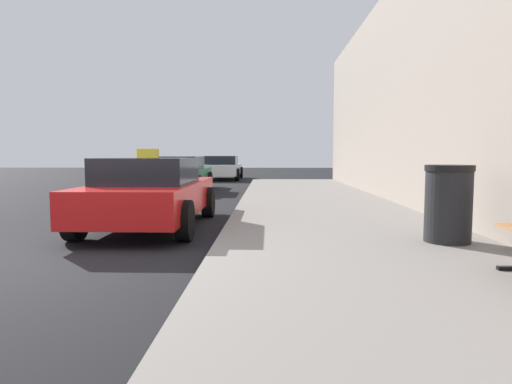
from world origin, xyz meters
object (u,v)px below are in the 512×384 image
object	(u,v)px
car_green	(180,173)
car_red	(151,192)
car_white	(222,167)
trash_bin	(448,203)

from	to	relation	value
car_green	car_red	bearing A→B (deg)	-82.03
car_white	car_green	bearing A→B (deg)	-96.04
car_red	car_green	xyz separation A→B (m)	(-1.15, 8.21, 0.00)
trash_bin	car_green	bearing A→B (deg)	119.32
trash_bin	car_green	xyz separation A→B (m)	(-5.70, 10.15, -0.03)
trash_bin	car_white	world-z (taller)	car_white
car_green	car_white	world-z (taller)	same
car_white	trash_bin	bearing A→B (deg)	-74.41
car_red	car_white	distance (m)	15.67
car_red	car_green	distance (m)	8.29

